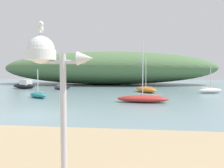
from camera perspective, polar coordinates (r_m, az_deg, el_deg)
name	(u,v)px	position (r m, az deg, el deg)	size (l,w,h in m)	color
ground_plane	(34,114)	(14.37, -19.09, -7.28)	(120.00, 120.00, 0.00)	gray
distant_hill	(107,68)	(45.20, -1.32, 4.03)	(42.40, 15.52, 6.44)	#517547
mast_structure	(47,62)	(4.48, -15.98, 5.28)	(1.31, 0.58, 3.05)	silver
seagull_on_radar	(40,28)	(4.59, -17.64, 13.31)	(0.24, 0.35, 0.25)	orange
sailboat_off_point	(62,87)	(32.54, -12.42, -0.83)	(2.20, 2.80, 3.56)	black
sailboat_by_sandbar	(38,95)	(23.18, -18.16, -2.63)	(2.76, 2.45, 2.78)	teal
sailboat_west_reach	(146,89)	(27.95, 8.52, -1.36)	(3.20, 4.28, 4.35)	orange
sailboat_outer_mooring	(210,91)	(29.06, 23.56, -1.52)	(3.19, 1.92, 3.04)	white
sailboat_east_reach	(143,99)	(18.92, 7.73, -3.68)	(4.30, 1.57, 4.98)	#B72D28
motorboat_inner_mooring	(24,85)	(35.90, -21.26, -0.29)	(4.36, 2.65, 1.35)	black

